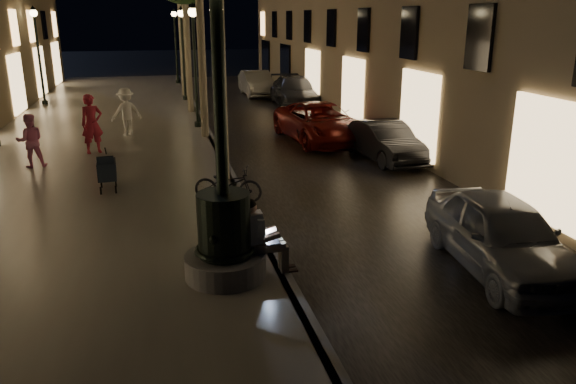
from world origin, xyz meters
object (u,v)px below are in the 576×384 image
object	(u,v)px
car_fifth	(257,83)
pedestrian_red	(92,124)
stroller	(107,170)
lamp_curb_a	(219,67)
lamp_curb_d	(175,36)
car_third	(321,123)
bicycle	(228,184)
car_rear	(295,92)
car_second	(385,141)
lamp_curb_c	(182,42)
seated_man_laptop	(260,234)
lamp_left_c	(37,43)
pedestrian_pink	(30,141)
pedestrian_white	(126,112)
lamp_curb_b	(194,50)
car_front	(502,235)
fountain_lamppost	(224,221)

from	to	relation	value
car_fifth	pedestrian_red	size ratio (longest dim) A/B	2.28
stroller	lamp_curb_a	bearing A→B (deg)	3.60
lamp_curb_d	pedestrian_red	distance (m)	20.28
car_third	bicycle	size ratio (longest dim) A/B	3.08
lamp_curb_d	stroller	distance (m)	24.64
car_third	car_rear	distance (m)	8.73
car_rear	lamp_curb_a	bearing A→B (deg)	-108.28
car_second	pedestrian_red	bearing A→B (deg)	160.93
lamp_curb_c	stroller	distance (m)	16.79
seated_man_laptop	lamp_left_c	distance (m)	23.21
stroller	pedestrian_pink	world-z (taller)	pedestrian_pink
seated_man_laptop	pedestrian_white	bearing A→B (deg)	101.52
car_second	car_rear	world-z (taller)	car_rear
lamp_curb_c	pedestrian_red	bearing A→B (deg)	-107.36
lamp_curb_b	lamp_curb_d	xyz separation A→B (m)	(0.00, 16.00, 0.00)
lamp_curb_d	car_third	size ratio (longest dim) A/B	0.94
stroller	pedestrian_white	xyz separation A→B (m)	(0.26, 7.27, 0.34)
car_second	stroller	bearing A→B (deg)	-170.56
lamp_curb_c	seated_man_laptop	bearing A→B (deg)	-90.23
lamp_curb_a	car_fifth	size ratio (longest dim) A/B	1.10
bicycle	lamp_curb_d	bearing A→B (deg)	21.93
lamp_left_c	pedestrian_white	world-z (taller)	lamp_left_c
lamp_curb_d	car_front	distance (m)	30.91
lamp_curb_a	stroller	xyz separation A→B (m)	(-2.99, -0.33, -2.49)
seated_man_laptop	pedestrian_pink	xyz separation A→B (m)	(-5.23, 8.69, 0.08)
lamp_curb_c	car_fifth	bearing A→B (deg)	25.99
lamp_curb_a	car_fifth	distance (m)	18.77
stroller	car_front	xyz separation A→B (m)	(7.29, -6.17, -0.05)
lamp_curb_a	seated_man_laptop	bearing A→B (deg)	-90.83
car_front	car_fifth	distance (m)	24.60
car_front	car_rear	size ratio (longest dim) A/B	0.79
lamp_curb_a	car_second	bearing A→B (deg)	17.63
lamp_curb_a	lamp_curb_d	bearing A→B (deg)	90.00
lamp_left_c	pedestrian_red	bearing A→B (deg)	-73.96
car_second	pedestrian_white	size ratio (longest dim) A/B	2.17
car_front	lamp_curb_a	bearing A→B (deg)	129.31
fountain_lamppost	stroller	distance (m)	6.13
car_second	car_third	bearing A→B (deg)	105.92
lamp_curb_c	car_second	xyz separation A→B (m)	(5.50, -14.25, -2.60)
fountain_lamppost	pedestrian_pink	size ratio (longest dim) A/B	3.26
car_front	bicycle	distance (m)	6.35
fountain_lamppost	lamp_left_c	size ratio (longest dim) A/B	1.08
lamp_curb_c	stroller	world-z (taller)	lamp_curb_c
car_fifth	stroller	bearing A→B (deg)	-111.99
lamp_curb_c	car_fifth	world-z (taller)	lamp_curb_c
lamp_curb_c	car_front	world-z (taller)	lamp_curb_c
lamp_curb_d	lamp_curb_c	bearing A→B (deg)	-90.00
car_second	car_fifth	xyz separation A→B (m)	(-1.20, 16.35, 0.09)
lamp_curb_b	car_rear	bearing A→B (deg)	45.75
fountain_lamppost	car_second	xyz separation A→B (m)	(6.20, 7.75, -0.58)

